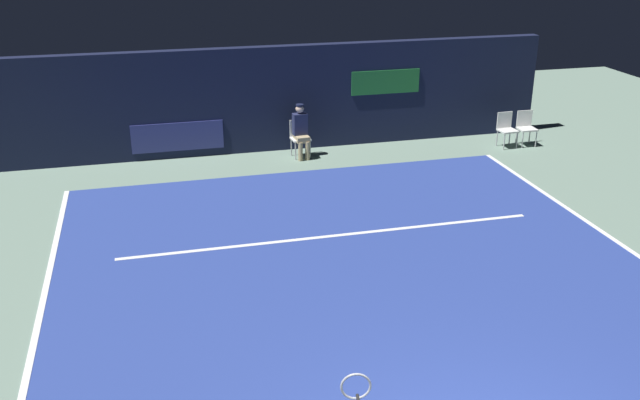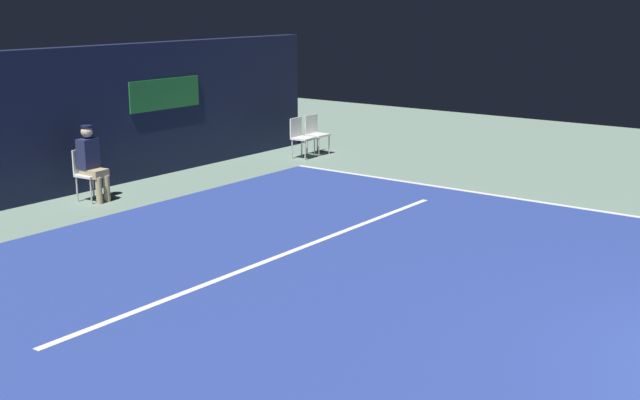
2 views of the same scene
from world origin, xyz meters
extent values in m
plane|color=slate|center=(0.00, 4.56, 0.00)|extent=(28.91, 28.91, 0.00)
cube|color=navy|center=(0.00, 4.56, 0.01)|extent=(10.02, 11.12, 0.01)
cube|color=white|center=(4.96, 4.56, 0.01)|extent=(0.10, 11.12, 0.01)
cube|color=white|center=(-4.96, 4.56, 0.01)|extent=(0.10, 11.12, 0.01)
cube|color=white|center=(0.00, 6.51, 0.01)|extent=(7.82, 0.10, 0.01)
cube|color=#141933|center=(0.00, 11.95, 1.30)|extent=(14.07, 0.30, 2.60)
cube|color=navy|center=(-2.46, 11.79, 0.55)|extent=(2.20, 0.04, 0.70)
cube|color=#1E6B2D|center=(2.81, 11.79, 1.60)|extent=(1.80, 0.04, 0.60)
torus|color=#B2B2B7|center=(-1.44, 0.42, 1.35)|extent=(0.30, 0.08, 0.30)
cube|color=white|center=(0.45, 11.16, 0.46)|extent=(0.48, 0.44, 0.04)
cube|color=white|center=(0.43, 11.36, 0.69)|extent=(0.42, 0.07, 0.42)
cylinder|color=#B2B2B7|center=(0.28, 10.97, 0.23)|extent=(0.03, 0.03, 0.46)
cylinder|color=#B2B2B7|center=(0.65, 11.00, 0.23)|extent=(0.03, 0.03, 0.46)
cylinder|color=#B2B2B7|center=(0.24, 11.31, 0.23)|extent=(0.03, 0.03, 0.46)
cylinder|color=#B2B2B7|center=(0.62, 11.34, 0.23)|extent=(0.03, 0.03, 0.46)
cube|color=tan|center=(0.45, 11.08, 0.50)|extent=(0.36, 0.43, 0.14)
cylinder|color=tan|center=(0.38, 10.89, 0.23)|extent=(0.11, 0.11, 0.46)
cylinder|color=tan|center=(0.56, 10.91, 0.23)|extent=(0.11, 0.11, 0.46)
cube|color=#23284C|center=(0.44, 11.20, 0.83)|extent=(0.36, 0.25, 0.52)
sphere|color=beige|center=(0.44, 11.20, 1.21)|extent=(0.20, 0.20, 0.20)
cylinder|color=#141933|center=(0.44, 11.20, 1.30)|extent=(0.19, 0.19, 0.04)
cube|color=white|center=(6.28, 10.63, 0.44)|extent=(0.45, 0.41, 0.04)
cube|color=white|center=(6.29, 10.83, 0.67)|extent=(0.42, 0.04, 0.42)
cylinder|color=#B2B2B7|center=(6.09, 10.47, 0.22)|extent=(0.03, 0.03, 0.44)
cylinder|color=#B2B2B7|center=(6.47, 10.46, 0.22)|extent=(0.03, 0.03, 0.44)
cylinder|color=#B2B2B7|center=(6.10, 10.81, 0.22)|extent=(0.03, 0.03, 0.44)
cylinder|color=#B2B2B7|center=(6.48, 10.80, 0.22)|extent=(0.03, 0.03, 0.44)
cube|color=white|center=(5.73, 10.62, 0.44)|extent=(0.47, 0.43, 0.04)
cube|color=white|center=(5.72, 10.82, 0.67)|extent=(0.42, 0.06, 0.42)
cylinder|color=#B2B2B7|center=(5.56, 10.44, 0.22)|extent=(0.03, 0.03, 0.44)
cylinder|color=#B2B2B7|center=(5.93, 10.47, 0.22)|extent=(0.03, 0.03, 0.44)
cylinder|color=#B2B2B7|center=(5.54, 10.78, 0.22)|extent=(0.03, 0.03, 0.44)
cylinder|color=#B2B2B7|center=(5.91, 10.81, 0.22)|extent=(0.03, 0.03, 0.44)
camera|label=1|loc=(-3.14, -4.88, 5.55)|focal=39.48mm
camera|label=2|loc=(-8.29, -0.32, 3.44)|focal=46.07mm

